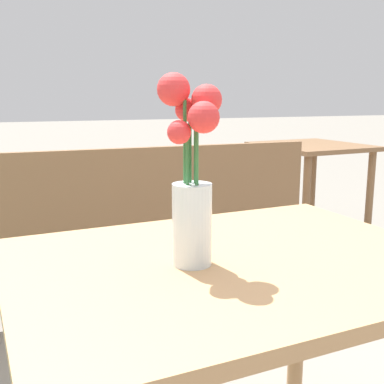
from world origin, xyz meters
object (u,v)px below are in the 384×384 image
(table_back, at_px, (311,164))
(flower_vase, at_px, (191,185))
(bench_near, at_px, (115,225))
(table_front, at_px, (232,306))

(table_back, bearing_deg, flower_vase, -130.15)
(bench_near, height_order, table_back, bench_near)
(flower_vase, height_order, bench_near, flower_vase)
(table_front, xyz_separation_m, bench_near, (0.02, 1.32, -0.16))
(table_front, height_order, bench_near, bench_near)
(table_back, bearing_deg, bench_near, -157.41)
(bench_near, bearing_deg, flower_vase, -94.94)
(bench_near, xyz_separation_m, table_back, (1.55, 0.64, 0.13))
(table_front, height_order, flower_vase, flower_vase)
(bench_near, bearing_deg, table_back, 22.59)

